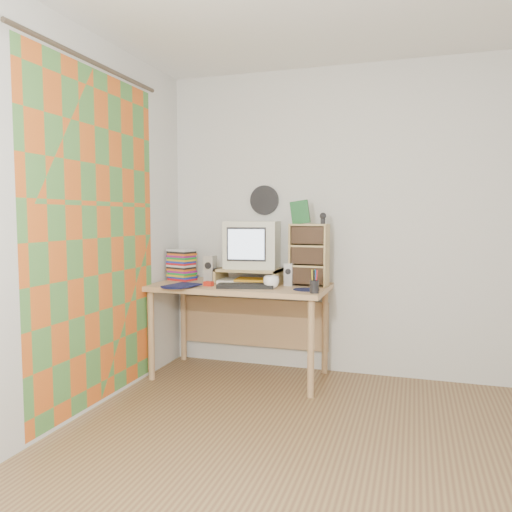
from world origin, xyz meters
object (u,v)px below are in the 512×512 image
Objects in this scene: cd_rack at (309,255)px; mug at (271,282)px; desk at (242,300)px; dvd_stack at (182,263)px; crt_monitor at (252,245)px; diary at (172,283)px; keyboard at (245,286)px.

cd_rack is 4.10× the size of mug.
desk is 4.73× the size of dvd_stack.
mug is at bearing -33.16° from desk.
crt_monitor reaches higher than diary.
keyboard is 3.64× the size of mug.
desk is at bearing 46.73° from diary.
keyboard is at bearing 21.60° from diary.
dvd_stack is (-0.62, -0.04, -0.16)m from crt_monitor.
dvd_stack reaches higher than keyboard.
crt_monitor is 1.36× the size of dvd_stack.
crt_monitor is at bearing 130.54° from mug.
crt_monitor reaches higher than dvd_stack.
mug is at bearing -4.59° from keyboard.
dvd_stack is (-0.57, 0.05, 0.28)m from desk.
mug is at bearing 1.78° from dvd_stack.
crt_monitor is 3.41× the size of mug.
crt_monitor reaches higher than desk.
mug is 0.78m from diary.
mug reaches higher than diary.
desk is 0.40m from mug.
mug is 0.49× the size of diary.
crt_monitor reaches higher than mug.
cd_rack reaches higher than dvd_stack.
mug is (0.30, -0.20, 0.18)m from desk.
desk is at bearing 12.61° from dvd_stack.
cd_rack reaches higher than diary.
dvd_stack is 0.41m from diary.
desk is at bearing 146.84° from mug.
diary reaches higher than desk.
diary is at bearing -148.97° from crt_monitor.
desk is 0.66m from cd_rack.
cd_rack is at bearing 18.26° from keyboard.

